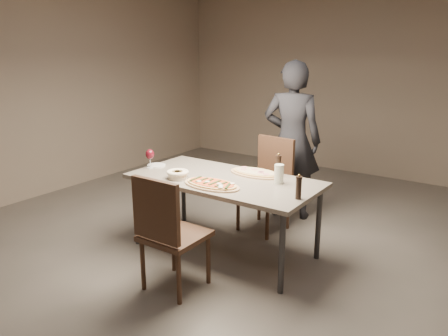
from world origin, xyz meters
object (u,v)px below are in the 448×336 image
Objects in this scene: bread_basket at (178,174)px; chair_far at (269,178)px; diner at (292,141)px; carafe at (279,174)px; zucchini_pizza at (212,184)px; pepper_mill_left at (278,165)px; chair_near at (167,228)px; ham_pizza at (255,173)px; dining_table at (224,184)px.

chair_far is at bearing 67.72° from bread_basket.
diner is (0.46, 1.48, 0.11)m from bread_basket.
zucchini_pizza is at bearing -138.16° from carafe.
diner is at bearing 108.08° from pepper_mill_left.
diner is at bearing 110.55° from carafe.
zucchini_pizza is 0.71m from pepper_mill_left.
diner is at bearing 88.27° from chair_near.
ham_pizza is 0.36m from carafe.
dining_table is at bearing -108.59° from ham_pizza.
pepper_mill_left is at bearing 93.54° from diner.
ham_pizza is at bearing 109.25° from chair_far.
ham_pizza is at bearing 57.55° from dining_table.
zucchini_pizza is 0.62m from carafe.
diner reaches higher than pepper_mill_left.
carafe reaches higher than bread_basket.
carafe is 0.18× the size of chair_far.
chair_near is at bearing -77.02° from zucchini_pizza.
pepper_mill_left reaches higher than carafe.
zucchini_pizza is 0.56× the size of chair_far.
chair_near is at bearing -104.96° from pepper_mill_left.
pepper_mill_left is 0.25m from carafe.
pepper_mill_left is (0.33, 0.62, 0.09)m from zucchini_pizza.
ham_pizza is at bearing 44.86° from bread_basket.
dining_table is 3.34× the size of ham_pizza.
dining_table is 0.27m from zucchini_pizza.
diner is at bearing 108.62° from ham_pizza.
diner is at bearing 100.50° from zucchini_pizza.
bread_basket is 0.95× the size of pepper_mill_left.
dining_table is 0.78m from chair_far.
diner is (-0.40, 1.07, 0.07)m from carafe.
bread_basket is (-0.36, -0.25, 0.10)m from dining_table.
chair_far is at bearing 125.32° from carafe.
zucchini_pizza is 1.49m from diner.
zucchini_pizza is at bearing -90.02° from ham_pizza.
chair_near is (-0.13, -1.15, -0.21)m from ham_pizza.
dining_table is 8.07× the size of pepper_mill_left.
bread_basket is at bearing -139.92° from pepper_mill_left.
diner is (0.10, 1.23, 0.22)m from dining_table.
diner reaches higher than chair_near.
diner is (-0.08, 0.95, 0.14)m from ham_pizza.
pepper_mill_left is 1.31m from chair_near.
chair_near is at bearing -113.95° from carafe.
bread_basket is at bearing -121.28° from ham_pizza.
pepper_mill_left is at bearing 134.11° from chair_far.
ham_pizza is (0.18, 0.28, 0.07)m from dining_table.
chair_far is at bearing 85.37° from dining_table.
carafe is 0.18× the size of chair_near.
dining_table is at bearing 112.55° from zucchini_pizza.
pepper_mill_left is (0.20, 0.09, 0.09)m from ham_pizza.
chair_far reaches higher than dining_table.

